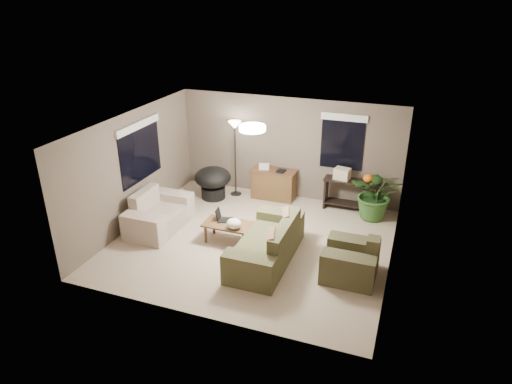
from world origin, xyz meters
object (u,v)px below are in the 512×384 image
(main_sofa, at_px, (268,246))
(cat_scratching_post, at_px, (370,258))
(desk, at_px, (274,184))
(houseplant, at_px, (376,199))
(armchair, at_px, (351,261))
(floor_lamp, at_px, (235,134))
(loveseat, at_px, (158,216))
(console_table, at_px, (351,193))
(papasan_chair, at_px, (213,181))
(coffee_table, at_px, (228,226))

(main_sofa, xyz_separation_m, cat_scratching_post, (1.89, 0.36, -0.08))
(desk, xyz_separation_m, houseplant, (2.50, -0.25, 0.10))
(houseplant, bearing_deg, armchair, -92.90)
(floor_lamp, xyz_separation_m, houseplant, (3.47, -0.14, -1.12))
(loveseat, xyz_separation_m, console_table, (3.80, 2.35, 0.14))
(loveseat, height_order, armchair, same)
(loveseat, relative_size, armchair, 1.60)
(main_sofa, distance_m, papasan_chair, 3.14)
(main_sofa, height_order, houseplant, houseplant)
(armchair, distance_m, cat_scratching_post, 0.48)
(papasan_chair, relative_size, houseplant, 0.78)
(loveseat, bearing_deg, main_sofa, -8.18)
(loveseat, bearing_deg, console_table, 31.80)
(coffee_table, relative_size, desk, 0.91)
(desk, xyz_separation_m, papasan_chair, (-1.42, -0.50, 0.09))
(main_sofa, xyz_separation_m, armchair, (1.59, 0.00, 0.00))
(main_sofa, relative_size, houseplant, 1.80)
(main_sofa, relative_size, coffee_table, 2.20)
(loveseat, bearing_deg, coffee_table, -0.57)
(loveseat, xyz_separation_m, floor_lamp, (0.91, 2.24, 1.30))
(floor_lamp, bearing_deg, papasan_chair, -138.96)
(armchair, bearing_deg, console_table, 99.55)
(coffee_table, distance_m, floor_lamp, 2.68)
(console_table, relative_size, houseplant, 1.06)
(coffee_table, xyz_separation_m, console_table, (2.13, 2.37, 0.08))
(desk, height_order, floor_lamp, floor_lamp)
(coffee_table, bearing_deg, console_table, 48.06)
(main_sofa, xyz_separation_m, desk, (-0.79, 2.73, 0.08))
(desk, relative_size, houseplant, 0.90)
(loveseat, relative_size, houseplant, 1.31)
(floor_lamp, bearing_deg, houseplant, -2.30)
(floor_lamp, height_order, cat_scratching_post, floor_lamp)
(papasan_chair, height_order, floor_lamp, floor_lamp)
(desk, bearing_deg, coffee_table, -95.12)
(console_table, distance_m, cat_scratching_post, 2.51)
(console_table, xyz_separation_m, cat_scratching_post, (0.76, -2.38, -0.22))
(loveseat, distance_m, armchair, 4.27)
(main_sofa, distance_m, houseplant, 3.02)
(coffee_table, height_order, papasan_chair, papasan_chair)
(loveseat, distance_m, coffee_table, 1.67)
(main_sofa, distance_m, floor_lamp, 3.42)
(armchair, xyz_separation_m, coffee_table, (-2.59, 0.36, 0.06))
(console_table, bearing_deg, coffee_table, -131.94)
(loveseat, bearing_deg, desk, 51.34)
(main_sofa, distance_m, console_table, 2.96)
(coffee_table, distance_m, papasan_chair, 2.22)
(coffee_table, bearing_deg, armchair, -8.01)
(main_sofa, xyz_separation_m, floor_lamp, (-1.76, 2.62, 1.30))
(armchair, relative_size, console_table, 0.77)
(coffee_table, height_order, houseplant, houseplant)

